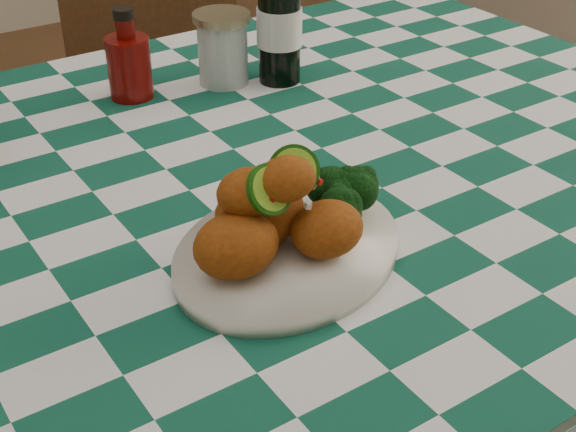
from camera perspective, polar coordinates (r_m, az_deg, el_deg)
dining_table at (r=1.26m, az=-5.82°, el=-13.77°), size 1.66×1.06×0.79m
plate at (r=0.88m, az=0.00°, el=-2.54°), size 0.35×0.31×0.02m
fried_chicken_pile at (r=0.84m, az=-0.46°, el=0.86°), size 0.17×0.13×0.11m
broccoli_side at (r=0.90m, az=3.93°, el=1.51°), size 0.08×0.08×0.06m
ketchup_bottle at (r=1.26m, az=-11.31°, el=11.25°), size 0.09×0.09×0.14m
mason_jar at (r=1.29m, az=-4.67°, el=11.78°), size 0.12×0.12×0.11m
beer_bottle at (r=1.28m, az=-0.63°, el=14.60°), size 0.09×0.09×0.24m
wooden_chair_right at (r=1.82m, az=-8.17°, el=3.50°), size 0.49×0.50×0.85m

